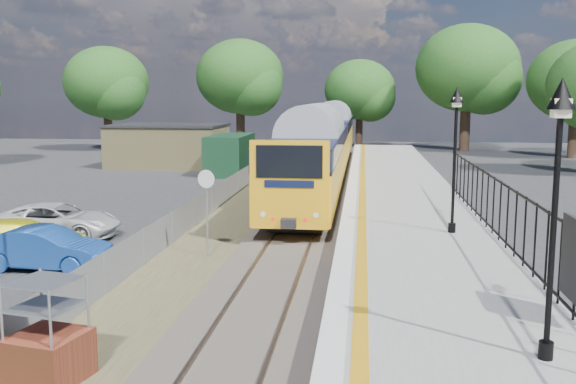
% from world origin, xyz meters
% --- Properties ---
extents(ground, '(120.00, 120.00, 0.00)m').
position_xyz_m(ground, '(0.00, 0.00, 0.00)').
color(ground, '#2D2D30').
rests_on(ground, ground).
extents(track_bed, '(5.90, 80.00, 0.29)m').
position_xyz_m(track_bed, '(-0.47, 9.67, 0.09)').
color(track_bed, '#473F38').
rests_on(track_bed, ground).
extents(platform, '(5.00, 70.00, 0.90)m').
position_xyz_m(platform, '(4.20, 8.00, 0.45)').
color(platform, gray).
rests_on(platform, ground).
extents(platform_edge, '(0.90, 70.00, 0.01)m').
position_xyz_m(platform_edge, '(2.14, 8.00, 0.90)').
color(platform_edge, silver).
rests_on(platform_edge, platform).
extents(victorian_lamp_south, '(0.44, 0.44, 4.60)m').
position_xyz_m(victorian_lamp_south, '(5.50, -4.00, 4.30)').
color(victorian_lamp_south, black).
rests_on(victorian_lamp_south, platform).
extents(victorian_lamp_north, '(0.44, 0.44, 4.60)m').
position_xyz_m(victorian_lamp_north, '(5.30, 6.00, 4.30)').
color(victorian_lamp_north, black).
rests_on(victorian_lamp_north, platform).
extents(palisade_fence, '(0.12, 26.00, 2.00)m').
position_xyz_m(palisade_fence, '(6.55, 2.24, 1.84)').
color(palisade_fence, black).
rests_on(palisade_fence, platform).
extents(wire_fence, '(0.06, 52.00, 1.20)m').
position_xyz_m(wire_fence, '(-4.20, 12.00, 0.60)').
color(wire_fence, '#999EA3').
rests_on(wire_fence, ground).
extents(outbuilding, '(10.80, 10.10, 3.12)m').
position_xyz_m(outbuilding, '(-10.91, 31.21, 1.52)').
color(outbuilding, tan).
rests_on(outbuilding, ground).
extents(tree_line, '(56.80, 43.80, 11.88)m').
position_xyz_m(tree_line, '(1.40, 42.00, 6.61)').
color(tree_line, '#332319').
rests_on(tree_line, ground).
extents(train, '(2.82, 40.83, 3.51)m').
position_xyz_m(train, '(0.00, 27.12, 2.34)').
color(train, orange).
rests_on(train, ground).
extents(brick_plinth, '(1.46, 1.46, 1.98)m').
position_xyz_m(brick_plinth, '(-3.18, -4.01, 0.95)').
color(brick_plinth, brown).
rests_on(brick_plinth, ground).
extents(speed_sign, '(0.57, 0.17, 2.89)m').
position_xyz_m(speed_sign, '(-2.50, 5.26, 1.98)').
color(speed_sign, '#999EA3').
rests_on(speed_sign, ground).
extents(car_blue, '(3.99, 1.58, 1.29)m').
position_xyz_m(car_blue, '(-7.01, 3.39, 0.65)').
color(car_blue, '#184393').
rests_on(car_blue, ground).
extents(car_yellow, '(4.50, 2.61, 1.23)m').
position_xyz_m(car_yellow, '(-8.54, 4.78, 0.61)').
color(car_yellow, yellow).
rests_on(car_yellow, ground).
extents(car_white, '(4.72, 2.32, 1.29)m').
position_xyz_m(car_white, '(-8.79, 7.59, 0.64)').
color(car_white, silver).
rests_on(car_white, ground).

